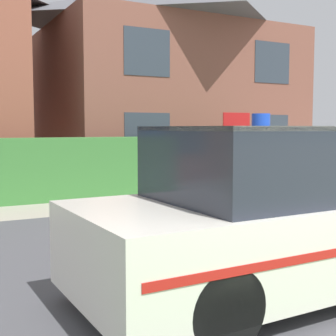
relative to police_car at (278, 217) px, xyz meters
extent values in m
cube|color=#4C4C51|center=(0.08, 1.83, -0.75)|extent=(28.00, 6.22, 0.01)
cube|color=#3D7F38|center=(0.09, 7.02, -0.05)|extent=(10.59, 0.86, 1.41)
cylinder|color=black|center=(1.38, 0.80, -0.42)|extent=(0.64, 0.21, 0.64)
cylinder|color=black|center=(-1.21, -0.79, -0.42)|extent=(0.64, 0.21, 0.64)
cylinder|color=black|center=(-1.24, 0.74, -0.42)|extent=(0.64, 0.21, 0.64)
cube|color=silver|center=(0.09, 0.00, -0.18)|extent=(4.26, 1.83, 0.77)
cube|color=#232833|center=(-0.24, -0.01, 0.54)|extent=(1.86, 1.60, 0.69)
cube|color=silver|center=(-0.24, -0.01, 0.87)|extent=(1.86, 1.60, 0.04)
cube|color=red|center=(0.07, 0.87, -0.13)|extent=(4.01, 0.09, 0.07)
cylinder|color=blue|center=(-0.24, -0.01, 0.95)|extent=(0.17, 0.17, 0.12)
cube|color=brown|center=(4.77, 11.48, 1.75)|extent=(8.05, 6.29, 5.02)
pyramid|color=#56565B|center=(4.77, 11.48, 5.09)|extent=(8.46, 6.61, 1.66)
cube|color=red|center=(5.60, 8.32, 0.29)|extent=(1.00, 0.02, 2.10)
cube|color=#333D47|center=(2.55, 8.32, 0.65)|extent=(1.40, 0.02, 1.30)
cube|color=#333D47|center=(6.98, 8.32, 0.65)|extent=(1.40, 0.02, 1.30)
cube|color=#333D47|center=(2.55, 8.32, 2.96)|extent=(1.40, 0.02, 1.30)
cube|color=#333D47|center=(6.98, 8.32, 2.96)|extent=(1.40, 0.02, 1.30)
cube|color=black|center=(4.35, 6.46, -0.26)|extent=(0.73, 0.74, 0.99)
cube|color=black|center=(4.35, 6.46, 0.28)|extent=(0.77, 0.78, 0.10)
camera|label=1|loc=(-3.09, -3.49, 0.87)|focal=50.00mm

